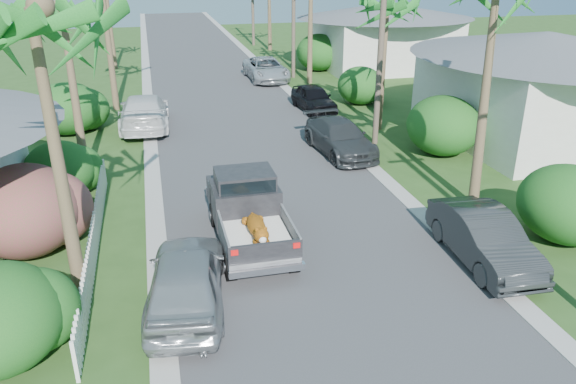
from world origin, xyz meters
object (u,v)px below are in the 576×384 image
object	(u,v)px
palm_l_a	(32,9)
parked_car_ln	(186,279)
house_right_far	(384,38)
palm_r_b	(387,1)
parked_car_rm	(340,138)
parked_car_lf	(144,112)
palm_l_b	(61,10)
pickup_truck	(247,207)
parked_car_rn	(484,238)
parked_car_rf	(314,98)
utility_pole_c	(294,8)
parked_car_rd	(266,69)
utility_pole_b	(381,39)
house_right_near	(539,91)

from	to	relation	value
palm_l_a	parked_car_ln	bearing A→B (deg)	-18.82
house_right_far	palm_r_b	bearing A→B (deg)	-113.11
parked_car_rm	parked_car_lf	xyz separation A→B (m)	(-8.06, 5.85, 0.13)
palm_l_b	parked_car_ln	bearing A→B (deg)	-72.23
pickup_truck	palm_r_b	size ratio (longest dim) A/B	0.71
parked_car_rn	parked_car_rm	distance (m)	9.73
pickup_truck	parked_car_rm	distance (m)	8.53
parked_car_rf	parked_car_lf	distance (m)	9.04
parked_car_rf	palm_l_b	size ratio (longest dim) A/B	0.54
palm_l_b	palm_r_b	bearing A→B (deg)	12.62
parked_car_rf	parked_car_ln	world-z (taller)	parked_car_ln
pickup_truck	utility_pole_c	bearing A→B (deg)	72.39
parked_car_rd	parked_car_ln	distance (m)	26.44
parked_car_rn	parked_car_rm	size ratio (longest dim) A/B	0.91
parked_car_rn	house_right_far	bearing A→B (deg)	75.54
pickup_truck	parked_car_rf	size ratio (longest dim) A/B	1.29
parked_car_rm	palm_l_b	size ratio (longest dim) A/B	0.64
house_right_far	parked_car_rf	bearing A→B (deg)	-128.15
parked_car_rm	house_right_far	distance (m)	20.28
utility_pole_b	parked_car_rd	bearing A→B (deg)	97.82
parked_car_ln	palm_l_b	xyz separation A→B (m)	(-3.16, 9.87, 5.38)
house_right_near	palm_r_b	bearing A→B (deg)	154.89
parked_car_rf	parked_car_lf	world-z (taller)	parked_car_lf
parked_car_rm	palm_r_b	distance (m)	6.72
pickup_truck	parked_car_rd	xyz separation A→B (m)	(5.19, 22.22, -0.28)
parked_car_rf	palm_r_b	xyz separation A→B (m)	(2.11, -4.17, 5.27)
house_right_far	utility_pole_c	size ratio (longest dim) A/B	1.00
parked_car_rf	utility_pole_b	distance (m)	7.40
pickup_truck	parked_car_rd	size ratio (longest dim) A/B	0.97
parked_car_rn	parked_car_lf	size ratio (longest dim) A/B	0.77
pickup_truck	house_right_far	bearing A→B (deg)	59.39
parked_car_ln	utility_pole_b	xyz separation A→B (m)	(9.24, 10.87, 3.83)
pickup_truck	utility_pole_b	distance (m)	11.11
palm_l_b	utility_pole_c	world-z (taller)	utility_pole_c
palm_r_b	parked_car_ln	bearing A→B (deg)	-128.49
pickup_truck	palm_r_b	xyz separation A→B (m)	(8.19, 9.66, 4.94)
pickup_truck	parked_car_lf	size ratio (longest dim) A/B	0.91
pickup_truck	utility_pole_b	world-z (taller)	utility_pole_b
parked_car_rn	utility_pole_c	size ratio (longest dim) A/B	0.48
house_right_near	utility_pole_b	bearing A→B (deg)	172.30
pickup_truck	palm_l_a	xyz separation A→B (m)	(-4.61, -2.34, 5.92)
parked_car_rf	palm_l_b	distance (m)	14.45
pickup_truck	utility_pole_b	xyz separation A→B (m)	(7.19, 7.66, 3.59)
parked_car_rd	palm_l_b	bearing A→B (deg)	-125.07
parked_car_rf	parked_car_ln	size ratio (longest dim) A/B	0.88
palm_r_b	utility_pole_c	xyz separation A→B (m)	(-1.00, 13.00, -1.35)
parked_car_rm	parked_car_ln	xyz separation A→B (m)	(-7.24, -9.97, 0.08)
parked_car_rm	house_right_near	bearing A→B (deg)	-5.72
parked_car_rn	palm_r_b	size ratio (longest dim) A/B	0.60
parked_car_rd	utility_pole_b	world-z (taller)	utility_pole_b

